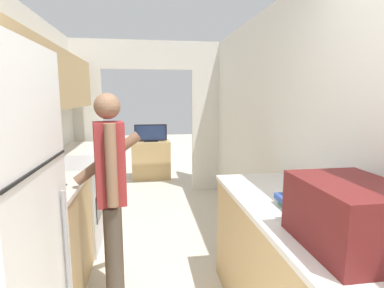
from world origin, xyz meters
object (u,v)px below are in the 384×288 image
Objects in this scene: suitcase at (350,215)px; television at (151,133)px; person at (111,196)px; tv_cabinet at (151,160)px; book_stack at (300,204)px; range_oven at (70,204)px.

suitcase reaches higher than television.
person reaches higher than suitcase.
suitcase reaches higher than tv_cabinet.
television is (-0.85, 4.19, -0.05)m from book_stack.
tv_cabinet is at bearing 101.39° from book_stack.
range_oven is 0.65× the size of person.
book_stack is 4.28m from television.
suitcase is 0.88× the size of television.
book_stack is 4.36m from tv_cabinet.
book_stack is at bearing 88.02° from suitcase.
range_oven is 1.25m from person.
television is at bearing -90.00° from tv_cabinet.
suitcase reaches higher than range_oven.
book_stack is (0.02, 0.47, -0.12)m from suitcase.
book_stack is at bearing -78.50° from television.
range_oven reaches higher than tv_cabinet.
suitcase is (1.75, -2.08, 0.61)m from range_oven.
suitcase is (1.19, -1.04, 0.20)m from person.
tv_cabinet is at bearing 90.00° from television.
person is 5.78× the size of book_stack.
tv_cabinet is (-0.84, 4.71, -0.71)m from suitcase.
book_stack is (1.21, -0.57, 0.08)m from person.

